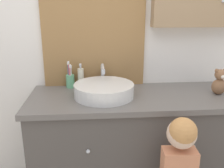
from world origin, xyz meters
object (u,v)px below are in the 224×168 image
object	(u,v)px
toothbrush_holder	(70,80)
teddy_bear	(219,82)
sink_basin	(104,90)
soap_dispenser	(81,78)

from	to	relation	value
toothbrush_holder	teddy_bear	xyz separation A→B (m)	(1.02, -0.23, 0.03)
teddy_bear	toothbrush_holder	bearing A→B (deg)	167.24
sink_basin	teddy_bear	xyz separation A→B (m)	(0.78, -0.02, 0.04)
sink_basin	toothbrush_holder	distance (m)	0.32
toothbrush_holder	teddy_bear	world-z (taller)	toothbrush_holder
soap_dispenser	teddy_bear	world-z (taller)	same
teddy_bear	sink_basin	bearing A→B (deg)	178.56
soap_dispenser	teddy_bear	size ratio (longest dim) A/B	1.00
sink_basin	soap_dispenser	xyz separation A→B (m)	(-0.16, 0.21, 0.03)
sink_basin	toothbrush_holder	xyz separation A→B (m)	(-0.24, 0.21, 0.01)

